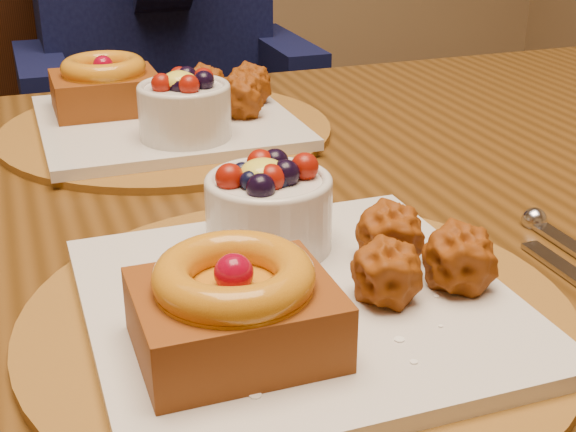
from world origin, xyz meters
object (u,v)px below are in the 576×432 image
object	(u,v)px
dining_table	(219,277)
place_setting_near	(292,283)
place_setting_far	(163,111)
chair_far	(59,187)

from	to	relation	value
dining_table	place_setting_near	world-z (taller)	place_setting_near
dining_table	place_setting_far	xyz separation A→B (m)	(-0.00, 0.21, 0.11)
place_setting_near	place_setting_far	xyz separation A→B (m)	(-0.00, 0.43, 0.00)
place_setting_far	dining_table	bearing A→B (deg)	-89.06
dining_table	place_setting_far	size ratio (longest dim) A/B	4.21
place_setting_near	chair_far	distance (m)	1.06
place_setting_near	place_setting_far	world-z (taller)	place_setting_far
place_setting_near	place_setting_far	bearing A→B (deg)	90.02
chair_far	place_setting_far	bearing A→B (deg)	-91.17
dining_table	place_setting_near	distance (m)	0.24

